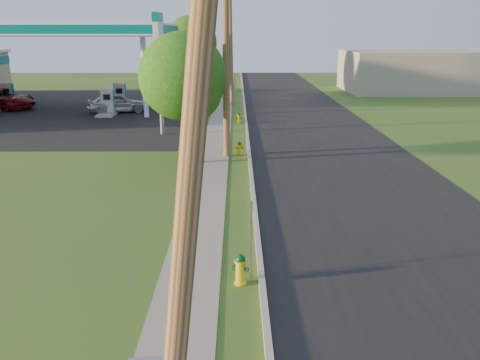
# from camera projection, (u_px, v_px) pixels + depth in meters

# --- Properties ---
(road) EXTENTS (8.00, 120.00, 0.02)m
(road) POSITION_uv_depth(u_px,v_px,m) (366.00, 202.00, 18.02)
(road) COLOR black
(road) RESTS_ON ground
(curb) EXTENTS (0.15, 120.00, 0.15)m
(curb) POSITION_uv_depth(u_px,v_px,m) (254.00, 200.00, 17.98)
(curb) COLOR #98968C
(curb) RESTS_ON ground
(sidewalk) EXTENTS (1.50, 120.00, 0.03)m
(sidewalk) POSITION_uv_depth(u_px,v_px,m) (204.00, 202.00, 17.99)
(sidewalk) COLOR gray
(sidewalk) RESTS_ON ground
(forecourt) EXTENTS (26.00, 28.00, 0.02)m
(forecourt) POSITION_uv_depth(u_px,v_px,m) (31.00, 110.00, 39.03)
(forecourt) COLOR black
(forecourt) RESTS_ON ground
(utility_pole_near) EXTENTS (1.40, 0.32, 9.48)m
(utility_pole_near) POSITION_uv_depth(u_px,v_px,m) (194.00, 118.00, 6.09)
(utility_pole_near) COLOR brown
(utility_pole_near) RESTS_ON ground
(utility_pole_mid) EXTENTS (1.40, 0.32, 9.80)m
(utility_pole_mid) POSITION_uv_depth(u_px,v_px,m) (226.00, 51.00, 23.33)
(utility_pole_mid) COLOR brown
(utility_pole_mid) RESTS_ON ground
(utility_pole_far) EXTENTS (1.40, 0.32, 9.50)m
(utility_pole_far) POSITION_uv_depth(u_px,v_px,m) (231.00, 45.00, 40.65)
(utility_pole_far) COLOR brown
(utility_pole_far) RESTS_ON ground
(sign_post_near) EXTENTS (0.05, 0.04, 2.00)m
(sign_post_near) POSITION_uv_depth(u_px,v_px,m) (251.00, 240.00, 12.15)
(sign_post_near) COLOR gray
(sign_post_near) RESTS_ON ground
(sign_post_mid) EXTENTS (0.05, 0.04, 2.00)m
(sign_post_mid) POSITION_uv_depth(u_px,v_px,m) (244.00, 140.00, 23.48)
(sign_post_mid) COLOR gray
(sign_post_mid) RESTS_ON ground
(sign_post_far) EXTENTS (0.05, 0.04, 2.00)m
(sign_post_far) POSITION_uv_depth(u_px,v_px,m) (242.00, 104.00, 35.19)
(sign_post_far) COLOR gray
(sign_post_far) RESTS_ON ground
(gas_canopy) EXTENTS (18.18, 9.18, 6.40)m
(gas_canopy) POSITION_uv_depth(u_px,v_px,m) (49.00, 31.00, 37.39)
(gas_canopy) COLOR silver
(gas_canopy) RESTS_ON ground
(fuel_pump_ne) EXTENTS (1.20, 3.20, 1.90)m
(fuel_pump_ne) POSITION_uv_depth(u_px,v_px,m) (108.00, 105.00, 36.95)
(fuel_pump_ne) COLOR #98968C
(fuel_pump_ne) RESTS_ON ground
(fuel_pump_sw) EXTENTS (1.20, 3.20, 1.90)m
(fuel_pump_sw) POSITION_uv_depth(u_px,v_px,m) (8.00, 98.00, 40.74)
(fuel_pump_sw) COLOR #98968C
(fuel_pump_sw) RESTS_ON ground
(fuel_pump_se) EXTENTS (1.20, 3.20, 1.90)m
(fuel_pump_se) POSITION_uv_depth(u_px,v_px,m) (120.00, 98.00, 40.79)
(fuel_pump_se) COLOR #98968C
(fuel_pump_se) RESTS_ON ground
(price_pylon) EXTENTS (0.34, 2.04, 6.85)m
(price_pylon) POSITION_uv_depth(u_px,v_px,m) (158.00, 39.00, 28.45)
(price_pylon) COLOR gray
(price_pylon) RESTS_ON ground
(distant_building) EXTENTS (14.00, 10.00, 4.00)m
(distant_building) POSITION_uv_depth(u_px,v_px,m) (416.00, 71.00, 51.13)
(distant_building) COLOR #9E9786
(distant_building) RESTS_ON ground
(tree_verge) EXTENTS (3.87, 3.87, 5.87)m
(tree_verge) POSITION_uv_depth(u_px,v_px,m) (185.00, 80.00, 22.18)
(tree_verge) COLOR #332413
(tree_verge) RESTS_ON ground
(tree_lot) EXTENTS (4.81, 4.81, 7.29)m
(tree_lot) POSITION_uv_depth(u_px,v_px,m) (192.00, 45.00, 46.37)
(tree_lot) COLOR #332413
(tree_lot) RESTS_ON ground
(hydrant_near) EXTENTS (0.41, 0.37, 0.79)m
(hydrant_near) POSITION_uv_depth(u_px,v_px,m) (240.00, 269.00, 12.04)
(hydrant_near) COLOR gold
(hydrant_near) RESTS_ON ground
(hydrant_mid) EXTENTS (0.35, 0.31, 0.68)m
(hydrant_mid) POSITION_uv_depth(u_px,v_px,m) (240.00, 148.00, 24.86)
(hydrant_mid) COLOR #E1AE00
(hydrant_mid) RESTS_ON ground
(hydrant_far) EXTENTS (0.37, 0.33, 0.72)m
(hydrant_far) POSITION_uv_depth(u_px,v_px,m) (239.00, 118.00, 33.43)
(hydrant_far) COLOR #ECB900
(hydrant_far) RESTS_ON ground
(car_red) EXTENTS (6.25, 4.69, 1.58)m
(car_red) POSITION_uv_depth(u_px,v_px,m) (1.00, 99.00, 39.64)
(car_red) COLOR maroon
(car_red) RESTS_ON ground
(car_silver) EXTENTS (4.66, 3.18, 1.47)m
(car_silver) POSITION_uv_depth(u_px,v_px,m) (117.00, 103.00, 37.74)
(car_silver) COLOR #ABADB3
(car_silver) RESTS_ON ground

